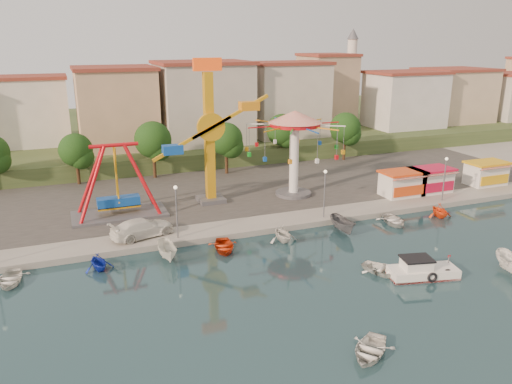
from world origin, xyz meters
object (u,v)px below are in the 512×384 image
pirate_ship_ride (117,182)px  rowboat_a (383,270)px  wave_swinger (295,134)px  kamikaze_tower (214,137)px  cabin_motorboat (422,272)px  van (142,228)px

pirate_ship_ride → rowboat_a: bearing=-48.2°
wave_swinger → pirate_ship_ride: bearing=179.6°
pirate_ship_ride → rowboat_a: 29.08m
kamikaze_tower → cabin_motorboat: bearing=-66.2°
pirate_ship_ride → rowboat_a: (19.18, -21.48, -4.00)m
kamikaze_tower → pirate_ship_ride: bearing=-175.8°
cabin_motorboat → van: van is taller
kamikaze_tower → cabin_motorboat: (10.57, -24.01, -7.78)m
wave_swinger → cabin_motorboat: bearing=-87.9°
wave_swinger → van: size_ratio=1.87×
cabin_motorboat → rowboat_a: size_ratio=1.59×
wave_swinger → cabin_motorboat: (0.84, -23.04, -7.66)m
rowboat_a → van: van is taller
kamikaze_tower → van: 14.34m
pirate_ship_ride → kamikaze_tower: size_ratio=0.61×
van → pirate_ship_ride: bearing=-5.5°
kamikaze_tower → rowboat_a: size_ratio=4.39×
wave_swinger → rowboat_a: 22.78m
kamikaze_tower → rowboat_a: bearing=-70.3°
rowboat_a → cabin_motorboat: bearing=-59.4°
kamikaze_tower → van: size_ratio=2.66×
wave_swinger → cabin_motorboat: wave_swinger is taller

